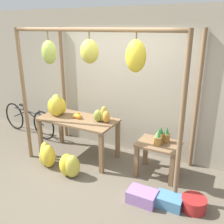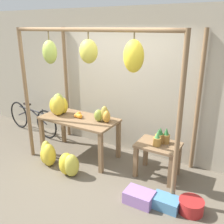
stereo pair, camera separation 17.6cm
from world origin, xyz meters
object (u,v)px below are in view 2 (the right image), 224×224
(pineapple_cluster, at_px, (161,138))
(fruit_crate_purple, at_px, (166,203))
(orange_pile, at_px, (79,116))
(fruit_crate_white, at_px, (139,197))
(parked_bicycle, at_px, (32,119))
(blue_bucket, at_px, (191,206))
(papaya_pile, at_px, (104,115))
(banana_pile_ground_right, at_px, (69,164))
(banana_pile_ground_left, at_px, (48,154))
(banana_pile_on_table, at_px, (58,105))

(pineapple_cluster, xyz_separation_m, fruit_crate_purple, (0.39, -0.74, -0.63))
(orange_pile, xyz_separation_m, fruit_crate_purple, (2.00, -0.64, -0.75))
(fruit_crate_white, height_order, parked_bicycle, parked_bicycle)
(blue_bucket, height_order, fruit_crate_purple, blue_bucket)
(fruit_crate_white, xyz_separation_m, papaya_pile, (-1.10, 0.80, 0.82))
(banana_pile_ground_right, distance_m, fruit_crate_white, 1.36)
(parked_bicycle, bearing_deg, pineapple_cluster, -3.70)
(blue_bucket, bearing_deg, banana_pile_ground_left, -178.88)
(banana_pile_ground_left, distance_m, fruit_crate_white, 1.94)
(banana_pile_ground_left, bearing_deg, blue_bucket, 1.12)
(banana_pile_on_table, xyz_separation_m, parked_bicycle, (-1.21, 0.36, -0.63))
(banana_pile_ground_right, bearing_deg, fruit_crate_purple, 1.35)
(banana_pile_ground_left, xyz_separation_m, parked_bicycle, (-1.37, 0.91, 0.15))
(pineapple_cluster, relative_size, fruit_crate_purple, 0.77)
(papaya_pile, bearing_deg, parked_bicycle, 173.62)
(orange_pile, distance_m, papaya_pile, 0.54)
(orange_pile, distance_m, banana_pile_ground_left, 0.92)
(banana_pile_on_table, distance_m, papaya_pile, 0.99)
(fruit_crate_white, xyz_separation_m, fruit_crate_purple, (0.37, 0.09, -0.01))
(papaya_pile, bearing_deg, banana_pile_on_table, -173.24)
(banana_pile_ground_left, relative_size, fruit_crate_purple, 1.23)
(papaya_pile, bearing_deg, banana_pile_ground_left, -141.07)
(fruit_crate_white, xyz_separation_m, parked_bicycle, (-3.30, 1.05, 0.26))
(pineapple_cluster, bearing_deg, blue_bucket, -42.07)
(blue_bucket, relative_size, parked_bicycle, 0.20)
(fruit_crate_purple, bearing_deg, orange_pile, 162.37)
(fruit_crate_white, bearing_deg, orange_pile, 155.88)
(fruit_crate_purple, bearing_deg, pineapple_cluster, 117.68)
(orange_pile, bearing_deg, fruit_crate_white, -24.12)
(fruit_crate_white, bearing_deg, papaya_pile, 144.04)
(fruit_crate_purple, bearing_deg, banana_pile_ground_left, 178.97)
(fruit_crate_white, bearing_deg, parked_bicycle, 162.40)
(orange_pile, bearing_deg, banana_pile_ground_right, -68.04)
(blue_bucket, xyz_separation_m, parked_bicycle, (-4.00, 0.86, 0.26))
(banana_pile_ground_right, distance_m, blue_bucket, 2.06)
(banana_pile_ground_right, relative_size, blue_bucket, 1.39)
(banana_pile_ground_left, relative_size, blue_bucket, 1.34)
(orange_pile, relative_size, pineapple_cluster, 0.64)
(banana_pile_ground_right, distance_m, parked_bicycle, 2.19)
(banana_pile_on_table, relative_size, blue_bucket, 1.23)
(banana_pile_on_table, bearing_deg, pineapple_cluster, 4.12)
(pineapple_cluster, height_order, blue_bucket, pineapple_cluster)
(fruit_crate_white, bearing_deg, banana_pile_on_table, 161.82)
(pineapple_cluster, distance_m, papaya_pile, 1.11)
(orange_pile, bearing_deg, papaya_pile, 7.77)
(banana_pile_on_table, distance_m, orange_pile, 0.48)
(blue_bucket, relative_size, papaya_pile, 0.96)
(orange_pile, xyz_separation_m, parked_bicycle, (-1.67, 0.32, -0.48))
(papaya_pile, relative_size, fruit_crate_purple, 0.96)
(pineapple_cluster, bearing_deg, fruit_crate_white, -88.95)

